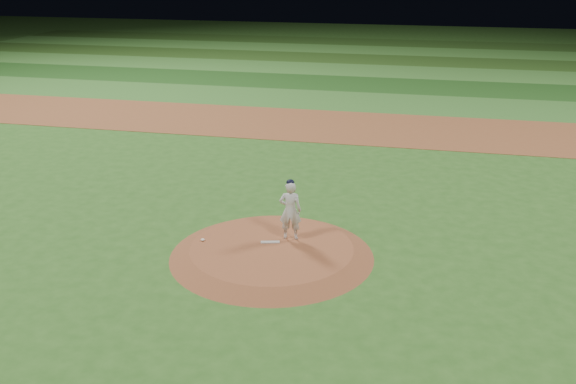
{
  "coord_description": "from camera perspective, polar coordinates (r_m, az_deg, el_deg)",
  "views": [
    {
      "loc": [
        3.84,
        -15.14,
        7.68
      ],
      "look_at": [
        0.0,
        2.0,
        1.1
      ],
      "focal_mm": 40.0,
      "sensor_mm": 36.0,
      "label": 1
    }
  ],
  "objects": [
    {
      "name": "outfield_stripe_4",
      "position": [
        55.31,
        8.73,
        12.33
      ],
      "size": [
        70.0,
        5.0,
        0.02
      ],
      "primitive_type": "cube",
      "color": "#3C7D2D",
      "rests_on": "ground"
    },
    {
      "name": "infield_dirt_band",
      "position": [
        30.38,
        4.98,
        5.83
      ],
      "size": [
        70.0,
        6.0,
        0.02
      ],
      "primitive_type": "cube",
      "color": "brown",
      "rests_on": "ground"
    },
    {
      "name": "pitching_rubber",
      "position": [
        17.55,
        -1.59,
        -4.47
      ],
      "size": [
        0.53,
        0.26,
        0.03
      ],
      "primitive_type": "cube",
      "rotation": [
        0.0,
        0.0,
        0.26
      ],
      "color": "silver",
      "rests_on": "pitchers_mound"
    },
    {
      "name": "rosin_bag",
      "position": [
        17.79,
        -7.59,
        -4.23
      ],
      "size": [
        0.11,
        0.11,
        0.06
      ],
      "primitive_type": "ellipsoid",
      "color": "white",
      "rests_on": "pitchers_mound"
    },
    {
      "name": "outfield_stripe_3",
      "position": [
        50.38,
        8.28,
        11.56
      ],
      "size": [
        70.0,
        5.0,
        0.02
      ],
      "primitive_type": "cube",
      "color": "#274E19",
      "rests_on": "ground"
    },
    {
      "name": "pitchers_mound",
      "position": [
        17.35,
        -1.45,
        -5.28
      ],
      "size": [
        5.5,
        5.5,
        0.25
      ],
      "primitive_type": "cone",
      "color": "brown",
      "rests_on": "ground"
    },
    {
      "name": "outfield_stripe_5",
      "position": [
        60.26,
        9.1,
        12.97
      ],
      "size": [
        70.0,
        5.0,
        0.02
      ],
      "primitive_type": "cube",
      "color": "#264E19",
      "rests_on": "ground"
    },
    {
      "name": "pitcher_on_mound",
      "position": [
        17.45,
        0.2,
        -1.61
      ],
      "size": [
        0.65,
        0.46,
        1.73
      ],
      "color": "silver",
      "rests_on": "pitchers_mound"
    },
    {
      "name": "outfield_stripe_2",
      "position": [
        45.46,
        7.73,
        10.63
      ],
      "size": [
        70.0,
        5.0,
        0.02
      ],
      "primitive_type": "cube",
      "color": "#397A2C",
      "rests_on": "ground"
    },
    {
      "name": "outfield_stripe_0",
      "position": [
        35.69,
        6.21,
        8.0
      ],
      "size": [
        70.0,
        5.0,
        0.02
      ],
      "primitive_type": "cube",
      "color": "#357028",
      "rests_on": "ground"
    },
    {
      "name": "ground",
      "position": [
        17.41,
        -1.45,
        -5.65
      ],
      "size": [
        120.0,
        120.0,
        0.0
      ],
      "primitive_type": "plane",
      "color": "#2C5E1E",
      "rests_on": "ground"
    },
    {
      "name": "outfield_stripe_1",
      "position": [
        40.56,
        7.06,
        9.47
      ],
      "size": [
        70.0,
        5.0,
        0.02
      ],
      "primitive_type": "cube",
      "color": "#1D4B18",
      "rests_on": "ground"
    }
  ]
}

